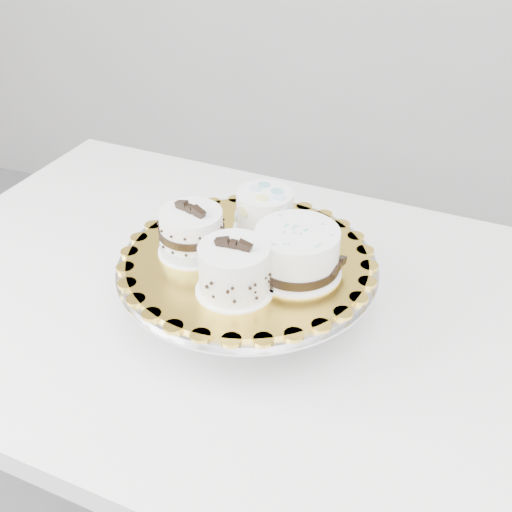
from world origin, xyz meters
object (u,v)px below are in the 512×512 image
(cake_banded, at_px, (192,234))
(table, at_px, (245,330))
(cake_board, at_px, (247,259))
(cake_stand, at_px, (248,278))
(cake_dots, at_px, (265,211))
(cake_ribbon, at_px, (298,253))
(cake_swirl, at_px, (234,270))

(cake_banded, bearing_deg, table, 60.43)
(cake_board, bearing_deg, table, 115.73)
(cake_stand, height_order, cake_dots, cake_dots)
(cake_board, height_order, cake_ribbon, cake_ribbon)
(cake_dots, relative_size, cake_ribbon, 0.78)
(table, height_order, cake_dots, cake_dots)
(table, height_order, cake_swirl, cake_swirl)
(cake_stand, distance_m, cake_banded, 0.11)
(cake_stand, relative_size, cake_banded, 3.25)
(cake_stand, height_order, cake_swirl, cake_swirl)
(cake_banded, bearing_deg, cake_board, 27.54)
(cake_board, xyz_separation_m, cake_banded, (-0.09, -0.01, 0.03))
(table, distance_m, cake_dots, 0.23)
(cake_ribbon, bearing_deg, cake_board, -177.68)
(cake_banded, distance_m, cake_dots, 0.13)
(cake_board, distance_m, cake_dots, 0.09)
(cake_banded, xyz_separation_m, cake_ribbon, (0.17, 0.00, 0.00))
(cake_stand, bearing_deg, table, 115.73)
(cake_banded, height_order, cake_dots, cake_banded)
(cake_dots, distance_m, cake_ribbon, 0.13)
(cake_board, height_order, cake_dots, cake_dots)
(cake_swirl, xyz_separation_m, cake_dots, (-0.01, 0.17, -0.00))
(cake_ribbon, bearing_deg, cake_dots, 139.18)
(cake_stand, xyz_separation_m, cake_banded, (-0.09, -0.01, 0.07))
(table, bearing_deg, cake_dots, 70.96)
(cake_swirl, xyz_separation_m, cake_ribbon, (0.07, 0.07, -0.00))
(cake_stand, bearing_deg, cake_dots, 90.53)
(cake_stand, bearing_deg, cake_swirl, -83.33)
(cake_board, bearing_deg, cake_banded, -173.33)
(cake_board, relative_size, cake_ribbon, 2.54)
(cake_swirl, bearing_deg, cake_ribbon, 46.20)
(cake_banded, bearing_deg, cake_swirl, -16.21)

